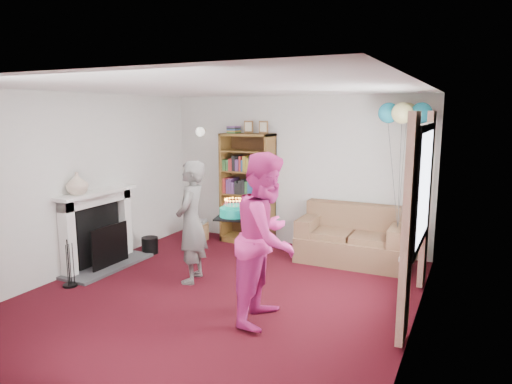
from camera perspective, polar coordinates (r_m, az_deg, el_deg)
The scene contains 16 objects.
ground at distance 5.78m, azimuth -4.64°, elevation -12.82°, with size 5.00×5.00×0.00m, color black.
wall_back at distance 7.65m, azimuth 4.83°, elevation 2.58°, with size 4.50×0.02×2.50m, color silver.
wall_left at distance 6.84m, azimuth -21.32°, elevation 1.02°, with size 0.02×5.00×2.50m, color silver.
wall_right at distance 4.70m, azimuth 19.61°, elevation -2.76°, with size 0.02×5.00×2.50m, color silver.
ceiling at distance 5.33m, azimuth -5.03°, elevation 12.83°, with size 4.50×5.00×0.01m, color white.
fireplace at distance 7.00m, azimuth -18.82°, elevation -4.82°, with size 0.55×1.80×1.12m.
window_bay at distance 5.30m, azimuth 19.74°, elevation -1.88°, with size 0.14×2.02×2.20m.
wall_sconce at distance 8.26m, azimuth -6.97°, elevation 7.50°, with size 0.16×0.23×0.16m.
bookcase at distance 7.82m, azimuth -0.98°, elevation 0.34°, with size 0.89×0.42×2.08m.
sofa at distance 7.09m, azimuth 12.05°, elevation -5.90°, with size 1.59×0.84×0.84m.
wicker_basket at distance 8.18m, azimuth -7.26°, elevation -4.78°, with size 0.39×0.39×0.35m.
person_striped at distance 6.06m, azimuth -8.09°, elevation -3.74°, with size 0.59×0.39×1.62m, color black.
person_magenta at distance 4.87m, azimuth 1.36°, elevation -5.78°, with size 0.89×0.69×1.83m, color #C6277B.
birthday_cake at distance 5.18m, azimuth -2.77°, elevation -2.53°, with size 0.39×0.39×0.22m.
balloons at distance 6.75m, azimuth 18.10°, elevation 9.38°, with size 0.73×0.73×1.72m.
mantel_vase at distance 6.64m, azimuth -21.46°, elevation 0.99°, with size 0.29×0.29×0.31m, color beige.
Camera 1 is at (2.73, -4.57, 2.25)m, focal length 32.00 mm.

